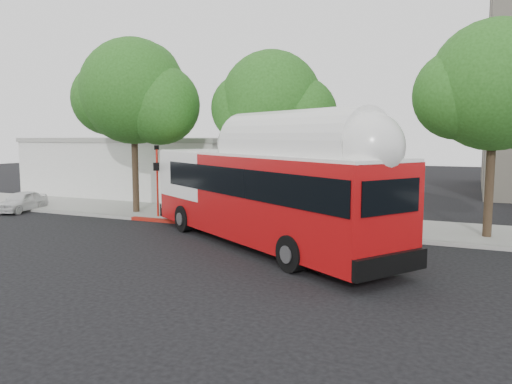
% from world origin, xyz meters
% --- Properties ---
extents(ground, '(120.00, 120.00, 0.00)m').
position_xyz_m(ground, '(0.00, 0.00, 0.00)').
color(ground, black).
rests_on(ground, ground).
extents(sidewalk, '(60.00, 5.00, 0.15)m').
position_xyz_m(sidewalk, '(0.00, 6.50, 0.07)').
color(sidewalk, gray).
rests_on(sidewalk, ground).
extents(curb_strip, '(60.00, 0.30, 0.15)m').
position_xyz_m(curb_strip, '(0.00, 3.90, 0.07)').
color(curb_strip, gray).
rests_on(curb_strip, ground).
extents(red_curb_segment, '(10.00, 0.32, 0.16)m').
position_xyz_m(red_curb_segment, '(-3.00, 3.90, 0.08)').
color(red_curb_segment, maroon).
rests_on(red_curb_segment, ground).
extents(street_tree_left, '(6.67, 5.80, 9.74)m').
position_xyz_m(street_tree_left, '(-8.53, 5.56, 6.60)').
color(street_tree_left, '#2D2116').
rests_on(street_tree_left, ground).
extents(street_tree_mid, '(5.75, 5.00, 8.62)m').
position_xyz_m(street_tree_mid, '(-0.59, 6.06, 5.91)').
color(street_tree_mid, '#2D2116').
rests_on(street_tree_mid, ground).
extents(street_tree_right, '(6.21, 5.40, 9.18)m').
position_xyz_m(street_tree_right, '(9.44, 5.86, 6.26)').
color(street_tree_right, '#2D2116').
rests_on(street_tree_right, ground).
extents(low_commercial_bldg, '(16.20, 10.20, 4.25)m').
position_xyz_m(low_commercial_bldg, '(-14.00, 14.00, 2.15)').
color(low_commercial_bldg, silver).
rests_on(low_commercial_bldg, ground).
extents(transit_bus, '(13.48, 9.98, 4.28)m').
position_xyz_m(transit_bus, '(0.71, 0.81, 2.00)').
color(transit_bus, '#A70B0D').
rests_on(transit_bus, ground).
extents(parked_car, '(3.73, 2.11, 1.20)m').
position_xyz_m(parked_car, '(-15.78, 3.64, 0.60)').
color(parked_car, silver).
rests_on(parked_car, ground).
extents(signal_pole, '(0.11, 0.37, 3.91)m').
position_xyz_m(signal_pole, '(-6.93, 4.63, 2.01)').
color(signal_pole, red).
rests_on(signal_pole, ground).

